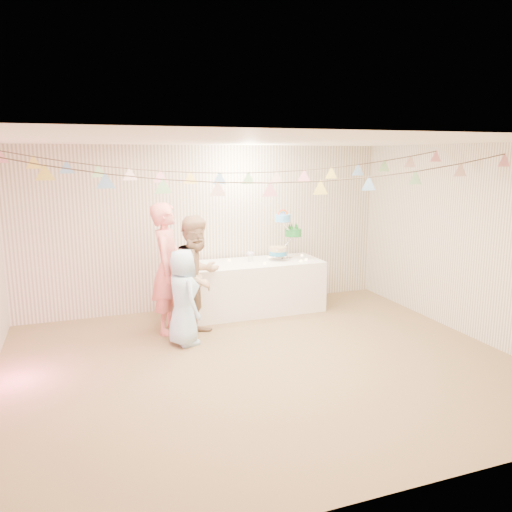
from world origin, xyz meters
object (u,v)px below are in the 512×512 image
object	(u,v)px
person_adult_a	(168,268)
table	(254,286)
person_adult_b	(197,277)
cake_stand	(285,239)
person_child	(183,297)

from	to	relation	value
person_adult_a	table	bearing A→B (deg)	-49.70
person_adult_a	person_adult_b	world-z (taller)	person_adult_a
cake_stand	person_adult_a	xyz separation A→B (m)	(-1.98, -0.52, -0.21)
person_adult_b	person_child	bearing A→B (deg)	-171.47
person_adult_a	person_child	xyz separation A→B (m)	(0.09, -0.55, -0.28)
table	person_child	bearing A→B (deg)	-142.72
person_adult_b	person_child	world-z (taller)	person_adult_b
person_adult_b	cake_stand	bearing A→B (deg)	-9.09
person_child	person_adult_b	bearing A→B (deg)	-58.92
table	person_child	size ratio (longest dim) A/B	1.68
cake_stand	person_adult_b	bearing A→B (deg)	-153.30
cake_stand	person_adult_a	distance (m)	2.06
cake_stand	person_adult_b	world-z (taller)	person_adult_b
person_adult_b	person_child	size ratio (longest dim) A/B	1.31
person_adult_b	person_adult_a	bearing A→B (deg)	103.04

